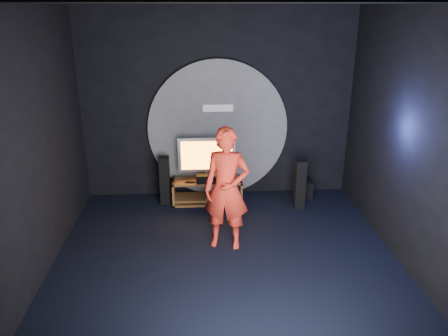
{
  "coord_description": "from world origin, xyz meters",
  "views": [
    {
      "loc": [
        -0.38,
        -5.44,
        3.48
      ],
      "look_at": [
        0.03,
        1.05,
        1.05
      ],
      "focal_mm": 35.0,
      "sensor_mm": 36.0,
      "label": 1
    }
  ],
  "objects_px": {
    "subwoofer": "(303,189)",
    "tower_speaker_right": "(300,184)",
    "media_console": "(208,192)",
    "tv": "(207,157)",
    "player": "(226,189)",
    "tower_speaker_left": "(165,180)"
  },
  "relations": [
    {
      "from": "media_console",
      "to": "tower_speaker_right",
      "type": "bearing_deg",
      "value": -10.8
    },
    {
      "from": "tower_speaker_left",
      "to": "player",
      "type": "height_order",
      "value": "player"
    },
    {
      "from": "tv",
      "to": "tower_speaker_right",
      "type": "relative_size",
      "value": 1.16
    },
    {
      "from": "media_console",
      "to": "tower_speaker_left",
      "type": "height_order",
      "value": "tower_speaker_left"
    },
    {
      "from": "subwoofer",
      "to": "tower_speaker_right",
      "type": "bearing_deg",
      "value": -112.99
    },
    {
      "from": "tower_speaker_right",
      "to": "subwoofer",
      "type": "distance_m",
      "value": 0.56
    },
    {
      "from": "player",
      "to": "tower_speaker_right",
      "type": "bearing_deg",
      "value": 54.79
    },
    {
      "from": "tower_speaker_left",
      "to": "tower_speaker_right",
      "type": "distance_m",
      "value": 2.47
    },
    {
      "from": "tv",
      "to": "tower_speaker_left",
      "type": "xyz_separation_m",
      "value": [
        -0.78,
        -0.06,
        -0.43
      ]
    },
    {
      "from": "player",
      "to": "media_console",
      "type": "bearing_deg",
      "value": 111.66
    },
    {
      "from": "subwoofer",
      "to": "player",
      "type": "distance_m",
      "value": 2.46
    },
    {
      "from": "tower_speaker_left",
      "to": "player",
      "type": "relative_size",
      "value": 0.49
    },
    {
      "from": "tower_speaker_right",
      "to": "player",
      "type": "height_order",
      "value": "player"
    },
    {
      "from": "tower_speaker_left",
      "to": "media_console",
      "type": "bearing_deg",
      "value": -0.46
    },
    {
      "from": "subwoofer",
      "to": "tv",
      "type": "bearing_deg",
      "value": -178.24
    },
    {
      "from": "media_console",
      "to": "subwoofer",
      "type": "distance_m",
      "value": 1.85
    },
    {
      "from": "media_console",
      "to": "tower_speaker_right",
      "type": "height_order",
      "value": "tower_speaker_right"
    },
    {
      "from": "media_console",
      "to": "subwoofer",
      "type": "relative_size",
      "value": 3.83
    },
    {
      "from": "tv",
      "to": "player",
      "type": "distance_m",
      "value": 1.67
    },
    {
      "from": "media_console",
      "to": "tv",
      "type": "height_order",
      "value": "tv"
    },
    {
      "from": "tower_speaker_left",
      "to": "player",
      "type": "bearing_deg",
      "value": -57.06
    },
    {
      "from": "media_console",
      "to": "player",
      "type": "distance_m",
      "value": 1.76
    }
  ]
}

